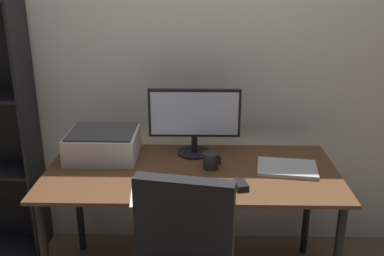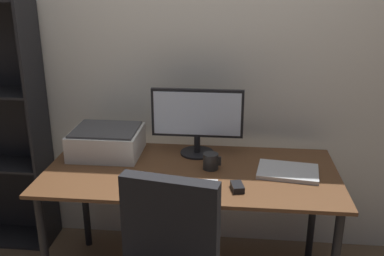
{
  "view_description": "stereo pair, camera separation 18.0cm",
  "coord_description": "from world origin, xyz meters",
  "px_view_note": "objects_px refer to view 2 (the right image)",
  "views": [
    {
      "loc": [
        0.05,
        -2.19,
        1.76
      ],
      "look_at": [
        0.0,
        0.04,
        0.97
      ],
      "focal_mm": 40.99,
      "sensor_mm": 36.0,
      "label": 1
    },
    {
      "loc": [
        0.23,
        -2.18,
        1.76
      ],
      "look_at": [
        0.0,
        0.04,
        0.97
      ],
      "focal_mm": 40.99,
      "sensor_mm": 36.0,
      "label": 2
    }
  ],
  "objects_px": {
    "mouse": "(237,187)",
    "laptop": "(288,171)",
    "desk": "(191,183)",
    "keyboard": "(189,185)",
    "monitor": "(197,117)",
    "printer": "(107,141)",
    "coffee_mug": "(211,161)"
  },
  "relations": [
    {
      "from": "mouse",
      "to": "laptop",
      "type": "xyz_separation_m",
      "value": [
        0.27,
        0.22,
        -0.01
      ]
    },
    {
      "from": "desk",
      "to": "keyboard",
      "type": "xyz_separation_m",
      "value": [
        0.01,
        -0.2,
        0.09
      ]
    },
    {
      "from": "monitor",
      "to": "desk",
      "type": "bearing_deg",
      "value": -93.06
    },
    {
      "from": "keyboard",
      "to": "printer",
      "type": "xyz_separation_m",
      "value": [
        -0.53,
        0.37,
        0.07
      ]
    },
    {
      "from": "keyboard",
      "to": "laptop",
      "type": "xyz_separation_m",
      "value": [
        0.51,
        0.21,
        0.0
      ]
    },
    {
      "from": "keyboard",
      "to": "printer",
      "type": "bearing_deg",
      "value": 143.81
    },
    {
      "from": "keyboard",
      "to": "coffee_mug",
      "type": "bearing_deg",
      "value": 65.59
    },
    {
      "from": "monitor",
      "to": "keyboard",
      "type": "relative_size",
      "value": 1.85
    },
    {
      "from": "keyboard",
      "to": "laptop",
      "type": "distance_m",
      "value": 0.55
    },
    {
      "from": "keyboard",
      "to": "mouse",
      "type": "xyz_separation_m",
      "value": [
        0.24,
        -0.01,
        0.01
      ]
    },
    {
      "from": "printer",
      "to": "coffee_mug",
      "type": "bearing_deg",
      "value": -13.35
    },
    {
      "from": "coffee_mug",
      "to": "printer",
      "type": "xyz_separation_m",
      "value": [
        -0.63,
        0.15,
        0.04
      ]
    },
    {
      "from": "coffee_mug",
      "to": "laptop",
      "type": "height_order",
      "value": "coffee_mug"
    },
    {
      "from": "monitor",
      "to": "coffee_mug",
      "type": "bearing_deg",
      "value": -65.49
    },
    {
      "from": "keyboard",
      "to": "mouse",
      "type": "relative_size",
      "value": 3.02
    },
    {
      "from": "keyboard",
      "to": "desk",
      "type": "bearing_deg",
      "value": 91.94
    },
    {
      "from": "keyboard",
      "to": "printer",
      "type": "height_order",
      "value": "printer"
    },
    {
      "from": "coffee_mug",
      "to": "laptop",
      "type": "bearing_deg",
      "value": -2.17
    },
    {
      "from": "mouse",
      "to": "coffee_mug",
      "type": "xyz_separation_m",
      "value": [
        -0.15,
        0.24,
        0.03
      ]
    },
    {
      "from": "keyboard",
      "to": "laptop",
      "type": "height_order",
      "value": "laptop"
    },
    {
      "from": "monitor",
      "to": "laptop",
      "type": "relative_size",
      "value": 1.67
    },
    {
      "from": "monitor",
      "to": "laptop",
      "type": "distance_m",
      "value": 0.6
    },
    {
      "from": "keyboard",
      "to": "printer",
      "type": "distance_m",
      "value": 0.65
    },
    {
      "from": "mouse",
      "to": "monitor",
      "type": "bearing_deg",
      "value": 106.66
    },
    {
      "from": "desk",
      "to": "coffee_mug",
      "type": "height_order",
      "value": "coffee_mug"
    },
    {
      "from": "monitor",
      "to": "mouse",
      "type": "xyz_separation_m",
      "value": [
        0.24,
        -0.44,
        -0.21
      ]
    },
    {
      "from": "desk",
      "to": "mouse",
      "type": "distance_m",
      "value": 0.34
    },
    {
      "from": "desk",
      "to": "laptop",
      "type": "relative_size",
      "value": 5.0
    },
    {
      "from": "mouse",
      "to": "printer",
      "type": "distance_m",
      "value": 0.87
    },
    {
      "from": "monitor",
      "to": "mouse",
      "type": "relative_size",
      "value": 5.58
    },
    {
      "from": "monitor",
      "to": "mouse",
      "type": "distance_m",
      "value": 0.55
    },
    {
      "from": "keyboard",
      "to": "monitor",
      "type": "bearing_deg",
      "value": 88.6
    }
  ]
}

